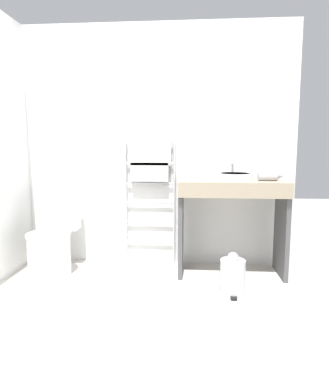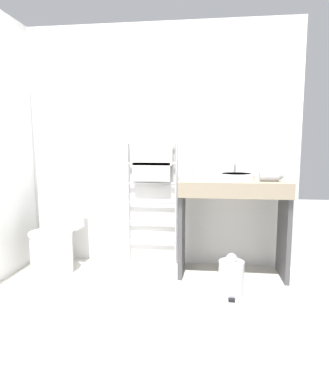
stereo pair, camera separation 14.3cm
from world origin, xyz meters
The scene contains 11 objects.
ground_plane centered at (0.00, 0.00, 0.00)m, with size 12.00×12.00×0.00m, color beige.
wall_back centered at (0.00, 1.48, 1.20)m, with size 2.83×0.12×2.39m, color white.
toilet centered at (-0.92, 1.04, 0.29)m, with size 0.40×0.54×0.71m.
towel_radiator centered at (-0.02, 1.37, 0.94)m, with size 0.52×0.06×1.28m.
vanity_counter centered at (0.77, 1.15, 0.61)m, with size 0.98×0.51×0.90m.
sink_basin centered at (0.79, 1.18, 0.93)m, with size 0.34×0.34×0.06m.
faucet centered at (0.79, 1.37, 0.99)m, with size 0.02×0.10×0.15m.
cup_near_wall centered at (0.37, 1.34, 0.94)m, with size 0.07×0.07×0.08m.
cup_near_edge centered at (0.45, 1.28, 0.93)m, with size 0.07×0.07×0.08m.
hair_dryer centered at (1.09, 1.11, 0.94)m, with size 0.22×0.17×0.08m.
trash_bin centered at (0.74, 0.69, 0.15)m, with size 0.21×0.24×0.35m.
Camera 1 is at (0.39, -2.02, 1.20)m, focal length 32.00 mm.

